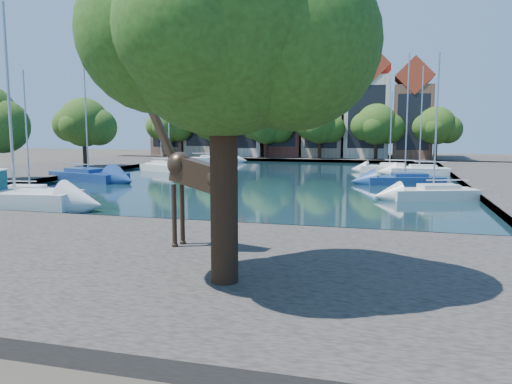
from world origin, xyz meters
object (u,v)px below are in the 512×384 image
at_px(sailboat_left_a, 30,191).
at_px(plane_tree, 227,29).
at_px(sailboat_right_a, 433,191).
at_px(giraffe_statue, 191,173).

bearing_deg(sailboat_left_a, plane_tree, -38.37).
bearing_deg(sailboat_left_a, sailboat_right_a, 14.60).
distance_m(giraffe_statue, sailboat_left_a, 20.86).
height_order(giraffe_statue, sailboat_left_a, sailboat_left_a).
bearing_deg(sailboat_left_a, giraffe_statue, -34.86).
relative_size(sailboat_left_a, sailboat_right_a, 0.89).
xyz_separation_m(plane_tree, sailboat_left_a, (-19.62, 15.53, -7.09)).
relative_size(plane_tree, giraffe_statue, 1.86).
xyz_separation_m(giraffe_statue, sailboat_left_a, (-16.97, 11.82, -2.73)).
bearing_deg(plane_tree, sailboat_right_a, 71.88).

